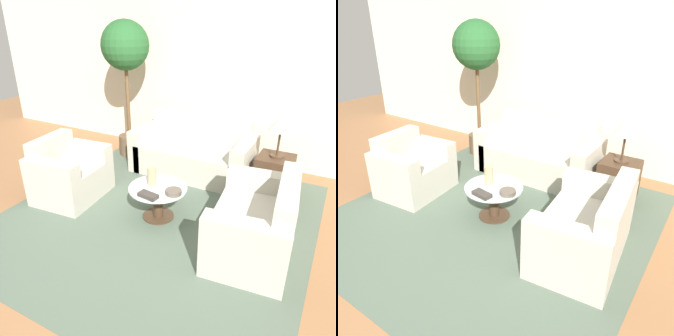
% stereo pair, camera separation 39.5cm
% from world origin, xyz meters
% --- Properties ---
extents(ground_plane, '(14.00, 14.00, 0.00)m').
position_xyz_m(ground_plane, '(0.00, 0.00, 0.00)').
color(ground_plane, '#8E603D').
extents(wall_back, '(10.00, 0.06, 2.60)m').
position_xyz_m(wall_back, '(0.00, 2.78, 1.30)').
color(wall_back, beige).
rests_on(wall_back, ground_plane).
extents(rug, '(3.51, 3.56, 0.01)m').
position_xyz_m(rug, '(-0.06, 0.62, 0.00)').
color(rug, '#4C5B4C').
rests_on(rug, ground_plane).
extents(sofa_main, '(1.80, 0.81, 0.84)m').
position_xyz_m(sofa_main, '(-0.21, 1.98, 0.29)').
color(sofa_main, '#B2AD9E').
rests_on(sofa_main, ground_plane).
extents(armchair, '(0.82, 0.97, 0.81)m').
position_xyz_m(armchair, '(-1.37, 0.51, 0.29)').
color(armchair, '#B2AD9E').
rests_on(armchair, ground_plane).
extents(loveseat, '(0.89, 1.30, 0.83)m').
position_xyz_m(loveseat, '(1.14, 0.58, 0.29)').
color(loveseat, '#B2AD9E').
rests_on(loveseat, ground_plane).
extents(coffee_table, '(0.69, 0.69, 0.40)m').
position_xyz_m(coffee_table, '(-0.06, 0.62, 0.26)').
color(coffee_table, '#422D1E').
rests_on(coffee_table, ground_plane).
extents(side_table, '(0.46, 0.46, 0.52)m').
position_xyz_m(side_table, '(1.01, 1.91, 0.26)').
color(side_table, '#422D1E').
rests_on(side_table, ground_plane).
extents(table_lamp, '(0.30, 0.30, 0.59)m').
position_xyz_m(table_lamp, '(1.01, 1.91, 0.98)').
color(table_lamp, '#422D1E').
rests_on(table_lamp, side_table).
extents(potted_plant, '(0.75, 0.75, 2.18)m').
position_xyz_m(potted_plant, '(-1.48, 2.12, 1.63)').
color(potted_plant, brown).
rests_on(potted_plant, ground_plane).
extents(vase, '(0.11, 0.11, 0.22)m').
position_xyz_m(vase, '(-0.15, 0.65, 0.52)').
color(vase, tan).
rests_on(vase, coffee_table).
extents(bowl, '(0.19, 0.19, 0.05)m').
position_xyz_m(bowl, '(0.17, 0.57, 0.43)').
color(bowl, brown).
rests_on(bowl, coffee_table).
extents(book_stack, '(0.24, 0.14, 0.05)m').
position_xyz_m(book_stack, '(-0.04, 0.37, 0.43)').
color(book_stack, '#38332D').
rests_on(book_stack, coffee_table).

